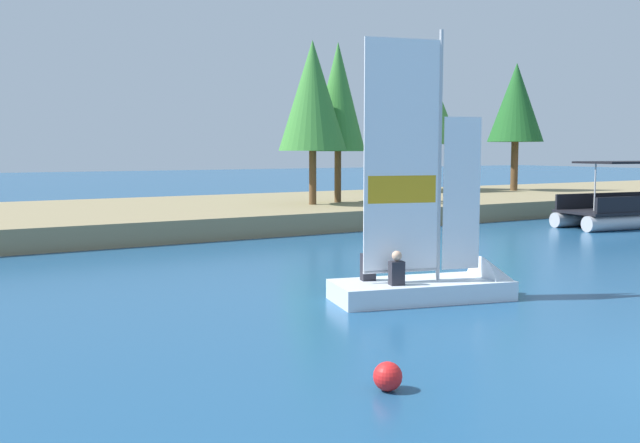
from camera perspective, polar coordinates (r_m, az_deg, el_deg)
name	(u,v)px	position (r m, az deg, el deg)	size (l,w,h in m)	color
shore_bank	(173,215)	(29.78, -11.69, 0.49)	(80.00, 11.93, 0.77)	#897A56
shoreline_tree_left	(313,96)	(29.94, -0.59, 9.99)	(2.85, 2.85, 6.79)	brown
shoreline_tree_midleft	(338,97)	(31.29, 1.45, 9.89)	(2.38, 2.38, 6.91)	brown
shoreline_tree_centre	(395,85)	(39.21, 6.04, 10.79)	(3.13, 3.13, 8.13)	brown
shoreline_tree_midright	(429,106)	(41.64, 8.70, 9.10)	(3.43, 3.43, 6.94)	brown
shoreline_tree_right	(516,103)	(41.82, 15.40, 9.11)	(3.09, 3.09, 7.11)	brown
sailboat	(450,277)	(14.99, 10.37, -4.36)	(4.29, 2.30, 5.86)	silver
pontoon_boat	(628,210)	(30.87, 23.40, 0.82)	(6.13, 3.07, 2.60)	#B2B2B7
channel_buoy	(388,376)	(9.27, 5.43, -12.22)	(0.37, 0.37, 0.37)	red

